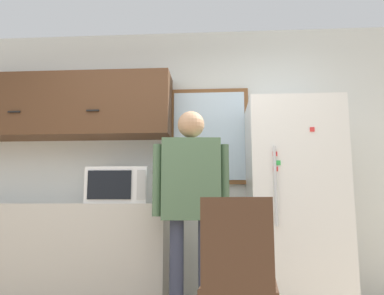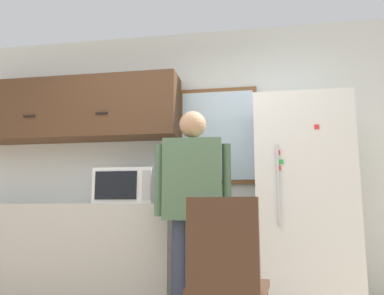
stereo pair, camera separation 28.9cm
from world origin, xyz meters
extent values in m
cube|color=silver|center=(0.00, 1.95, 1.35)|extent=(6.00, 0.06, 2.70)
cube|color=#BCB7AD|center=(-1.11, 1.63, 0.45)|extent=(2.18, 0.57, 0.91)
cube|color=#51331E|center=(-1.11, 1.74, 1.86)|extent=(2.18, 0.37, 0.63)
cube|color=black|center=(-1.49, 1.54, 1.77)|extent=(0.12, 0.01, 0.01)
cube|color=black|center=(-0.73, 1.54, 1.77)|extent=(0.12, 0.01, 0.01)
cube|color=white|center=(-0.45, 1.57, 1.06)|extent=(0.54, 0.38, 0.32)
cube|color=black|center=(-0.50, 1.37, 1.06)|extent=(0.38, 0.01, 0.25)
cube|color=#B2B2B2|center=(-0.22, 1.37, 1.06)|extent=(0.08, 0.01, 0.25)
cylinder|color=#33384C|center=(0.11, 1.18, 0.39)|extent=(0.11, 0.11, 0.78)
cylinder|color=#33384C|center=(0.33, 1.20, 0.39)|extent=(0.11, 0.11, 0.78)
cube|color=#4C6B4C|center=(0.22, 1.19, 1.10)|extent=(0.48, 0.26, 0.64)
sphere|color=tan|center=(0.22, 1.19, 1.54)|extent=(0.22, 0.22, 0.22)
cylinder|color=#4C6B4C|center=(-0.05, 1.16, 1.09)|extent=(0.07, 0.07, 0.57)
cylinder|color=#4C6B4C|center=(0.49, 1.21, 1.09)|extent=(0.07, 0.07, 0.57)
cube|color=white|center=(1.10, 1.56, 0.90)|extent=(0.78, 0.70, 1.80)
cylinder|color=silver|center=(0.89, 1.19, 1.04)|extent=(0.02, 0.02, 0.63)
cube|color=green|center=(0.92, 1.20, 1.22)|extent=(0.04, 0.01, 0.04)
cube|color=red|center=(0.90, 1.20, 1.18)|extent=(0.04, 0.01, 0.04)
cube|color=red|center=(0.90, 1.20, 1.30)|extent=(0.04, 0.01, 0.04)
cube|color=red|center=(1.20, 1.20, 1.49)|extent=(0.04, 0.01, 0.04)
cube|color=#472D1E|center=(0.55, 0.48, 0.42)|extent=(0.47, 0.47, 0.04)
cube|color=#472D1E|center=(0.53, 0.29, 0.69)|extent=(0.40, 0.08, 0.49)
cube|color=brown|center=(0.36, 1.91, 1.58)|extent=(0.79, 0.04, 0.97)
cube|color=silver|center=(0.36, 1.89, 1.58)|extent=(0.71, 0.01, 0.89)
camera|label=1|loc=(0.43, -1.80, 0.88)|focal=35.00mm
camera|label=2|loc=(0.71, -1.77, 0.88)|focal=35.00mm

